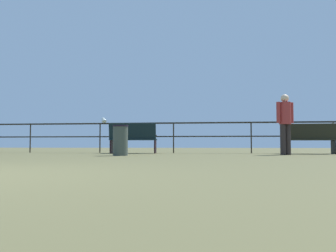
# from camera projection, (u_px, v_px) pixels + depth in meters

# --- Properties ---
(pier_railing) EXTENTS (18.39, 0.05, 1.06)m
(pier_railing) POSITION_uv_depth(u_px,v_px,m) (136.00, 130.00, 12.47)
(pier_railing) COLOR black
(pier_railing) RESTS_ON ground_plane
(bench_near_left) EXTENTS (1.57, 0.80, 0.99)m
(bench_near_left) POSITION_uv_depth(u_px,v_px,m) (133.00, 137.00, 11.73)
(bench_near_left) COLOR black
(bench_near_left) RESTS_ON ground_plane
(bench_near_right) EXTENTS (1.56, 0.74, 0.93)m
(bench_near_right) POSITION_uv_depth(u_px,v_px,m) (309.00, 138.00, 11.02)
(bench_near_right) COLOR black
(bench_near_right) RESTS_ON ground_plane
(person_by_bench) EXTENTS (0.50, 0.33, 1.70)m
(person_by_bench) POSITION_uv_depth(u_px,v_px,m) (285.00, 120.00, 9.96)
(person_by_bench) COLOR #2B2321
(person_by_bench) RESTS_ON ground_plane
(seagull_on_rail) EXTENTS (0.28, 0.37, 0.20)m
(seagull_on_rail) POSITION_uv_depth(u_px,v_px,m) (104.00, 120.00, 12.66)
(seagull_on_rail) COLOR silver
(seagull_on_rail) RESTS_ON pier_railing
(trash_bin) EXTENTS (0.41, 0.41, 0.80)m
(trash_bin) POSITION_uv_depth(u_px,v_px,m) (120.00, 140.00, 9.30)
(trash_bin) COLOR #3D463D
(trash_bin) RESTS_ON ground_plane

